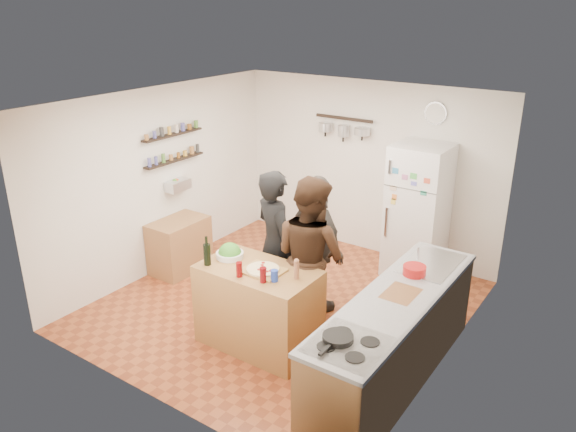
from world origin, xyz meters
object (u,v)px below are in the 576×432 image
Objects in this scene: prep_island at (259,307)px; wall_clock at (436,113)px; salad_bowl at (230,255)px; red_bowl at (414,270)px; fridge at (417,211)px; counter_run at (394,339)px; person_left at (275,245)px; person_back at (317,245)px; person_center at (310,256)px; salt_canister at (274,276)px; pepper_mill at (296,271)px; wine_bottle at (207,255)px; skillet at (338,338)px; side_table at (180,245)px.

wall_clock is at bearing 76.50° from prep_island.
wall_clock reaches higher than salad_bowl.
fridge is (-0.70, 1.79, -0.07)m from red_bowl.
counter_run is at bearing -71.94° from fridge.
person_left is 0.50m from person_back.
red_bowl is (1.11, 0.21, 0.06)m from person_center.
person_center is (0.29, 0.57, 0.46)m from prep_island.
salt_canister reaches higher than prep_island.
person_left is at bearing -111.95° from wall_clock.
fridge is (0.25, 2.52, -0.10)m from pepper_mill.
wall_clock reaches higher than wine_bottle.
person_center reaches higher than fridge.
wine_bottle reaches higher than pepper_mill.
person_center is 1.01× the size of fridge.
salad_bowl is at bearing -173.28° from counter_run.
wall_clock reaches higher than person_center.
counter_run is at bearing 179.70° from person_center.
fridge is at bearing 108.06° from counter_run.
person_center is 0.69× the size of counter_run.
skillet is at bearing -28.02° from salt_canister.
salt_canister is at bearing -13.28° from salad_bowl.
prep_island is 4.19× the size of salad_bowl.
person_left is (0.20, 0.57, -0.05)m from salad_bowl.
red_bowl is at bearing 27.89° from wine_bottle.
salad_bowl is 0.11× the size of counter_run.
side_table is at bearing 29.40° from person_back.
pepper_mill is at bearing 0.00° from salad_bowl.
pepper_mill is 1.42× the size of salt_canister.
skillet is (1.23, -1.66, 0.10)m from person_back.
wine_bottle is 2.15m from red_bowl.
side_table is (-2.69, -1.76, -0.54)m from fridge.
fridge reaches higher than skillet.
counter_run is at bearing 12.44° from pepper_mill.
salt_canister is (0.72, -0.17, 0.03)m from salad_bowl.
counter_run is at bearing 83.97° from skillet.
person_center is at bearing 45.10° from wine_bottle.
salad_bowl is at bearing 180.00° from pepper_mill.
salad_bowl is 1.16× the size of skillet.
person_back is 7.23× the size of red_bowl.
wine_bottle is 0.14× the size of person_back.
person_center reaches higher than skillet.
wine_bottle is at bearing -113.21° from fridge.
fridge is (-0.75, 2.30, 0.45)m from counter_run.
person_left is 1.06× the size of person_back.
person_left reaches higher than pepper_mill.
fridge is at bearing 66.11° from salad_bowl.
salt_canister is 0.91m from person_left.
salad_bowl is 0.16× the size of person_center.
person_center is 2.28× the size of side_table.
counter_run is (1.33, -0.71, -0.39)m from person_back.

